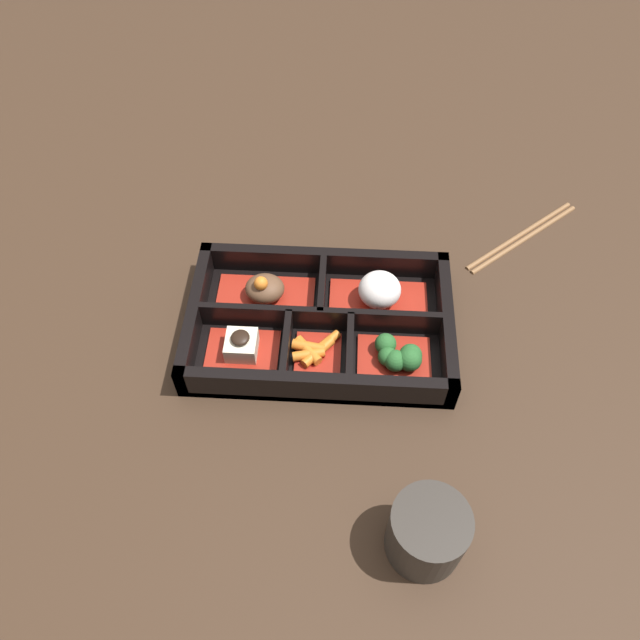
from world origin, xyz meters
TOP-DOWN VIEW (x-y plane):
  - ground_plane at (0.00, 0.00)m, footprint 3.00×3.00m
  - bento_base at (0.00, 0.00)m, footprint 0.32×0.20m
  - bento_rim at (0.00, -0.00)m, footprint 0.32×0.20m
  - bowl_stew at (-0.07, 0.04)m, footprint 0.12×0.07m
  - bowl_rice at (0.07, 0.04)m, footprint 0.12×0.07m
  - bowl_tofu at (-0.09, -0.04)m, footprint 0.09×0.06m
  - bowl_carrots at (-0.00, -0.04)m, footprint 0.06×0.06m
  - bowl_greens at (0.09, -0.05)m, footprint 0.09×0.06m
  - tea_cup at (0.12, -0.26)m, footprint 0.08×0.08m
  - chopsticks at (0.28, 0.18)m, footprint 0.17×0.15m

SIDE VIEW (x-z plane):
  - ground_plane at x=0.00m, z-range 0.00..0.00m
  - chopsticks at x=0.28m, z-range 0.00..0.01m
  - bento_base at x=0.00m, z-range 0.00..0.01m
  - bowl_carrots at x=0.00m, z-range 0.01..0.03m
  - bowl_tofu at x=-0.09m, z-range 0.00..0.04m
  - bento_rim at x=0.00m, z-range 0.00..0.05m
  - bowl_stew at x=-0.07m, z-range 0.00..0.05m
  - bowl_greens at x=0.09m, z-range 0.01..0.04m
  - bowl_rice at x=0.07m, z-range 0.01..0.06m
  - tea_cup at x=0.12m, z-range 0.00..0.07m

